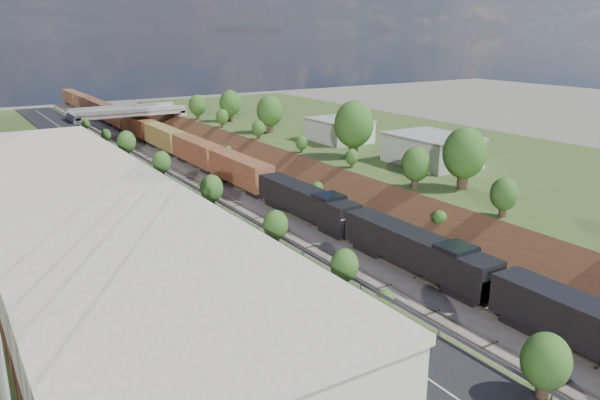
# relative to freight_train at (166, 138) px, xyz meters

# --- Properties ---
(platform_right) EXTENTS (44.00, 180.00, 5.00)m
(platform_right) POSITION_rel_freight_train_xyz_m (30.40, -45.11, -0.26)
(platform_right) COLOR #3C5924
(platform_right) RESTS_ON ground
(embankment_left) EXTENTS (10.00, 180.00, 10.00)m
(embankment_left) POSITION_rel_freight_train_xyz_m (-13.60, -45.11, -2.76)
(embankment_left) COLOR brown
(embankment_left) RESTS_ON ground
(embankment_right) EXTENTS (10.00, 180.00, 10.00)m
(embankment_right) POSITION_rel_freight_train_xyz_m (8.40, -45.11, -2.76)
(embankment_right) COLOR brown
(embankment_right) RESTS_ON ground
(rail_left_track) EXTENTS (1.58, 180.00, 0.18)m
(rail_left_track) POSITION_rel_freight_train_xyz_m (-5.20, -45.11, -2.67)
(rail_left_track) COLOR gray
(rail_left_track) RESTS_ON ground
(rail_right_track) EXTENTS (1.58, 180.00, 0.18)m
(rail_right_track) POSITION_rel_freight_train_xyz_m (0.00, -45.11, -2.67)
(rail_right_track) COLOR gray
(rail_right_track) RESTS_ON ground
(road) EXTENTS (8.00, 180.00, 0.10)m
(road) POSITION_rel_freight_train_xyz_m (-18.10, -45.11, 2.29)
(road) COLOR black
(road) RESTS_ON platform_left
(guardrail) EXTENTS (0.10, 171.00, 0.70)m
(guardrail) POSITION_rel_freight_train_xyz_m (-14.00, -45.31, 2.79)
(guardrail) COLOR #99999E
(guardrail) RESTS_ON platform_left
(commercial_building) EXTENTS (14.30, 62.30, 7.00)m
(commercial_building) POSITION_rel_freight_train_xyz_m (-30.60, -67.11, 5.75)
(commercial_building) COLOR brown
(commercial_building) RESTS_ON platform_left
(overpass) EXTENTS (24.50, 8.30, 7.40)m
(overpass) POSITION_rel_freight_train_xyz_m (-2.60, 16.89, 2.16)
(overpass) COLOR gray
(overpass) RESTS_ON ground
(white_building_near) EXTENTS (9.00, 12.00, 4.00)m
(white_building_near) POSITION_rel_freight_train_xyz_m (20.90, -53.11, 4.24)
(white_building_near) COLOR silver
(white_building_near) RESTS_ON platform_right
(white_building_far) EXTENTS (8.00, 10.00, 3.60)m
(white_building_far) POSITION_rel_freight_train_xyz_m (20.40, -31.11, 4.04)
(white_building_far) COLOR silver
(white_building_far) RESTS_ON platform_right
(tree_right_large) EXTENTS (5.25, 5.25, 7.61)m
(tree_right_large) POSITION_rel_freight_train_xyz_m (14.40, -65.11, 6.63)
(tree_right_large) COLOR #473323
(tree_right_large) RESTS_ON platform_right
(tree_left_crest) EXTENTS (2.45, 2.45, 3.55)m
(tree_left_crest) POSITION_rel_freight_train_xyz_m (-14.40, -85.11, 4.28)
(tree_left_crest) COLOR #473323
(tree_left_crest) RESTS_ON platform_left
(freight_train) EXTENTS (3.25, 199.64, 4.80)m
(freight_train) POSITION_rel_freight_train_xyz_m (0.00, 0.00, 0.00)
(freight_train) COLOR black
(freight_train) RESTS_ON ground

